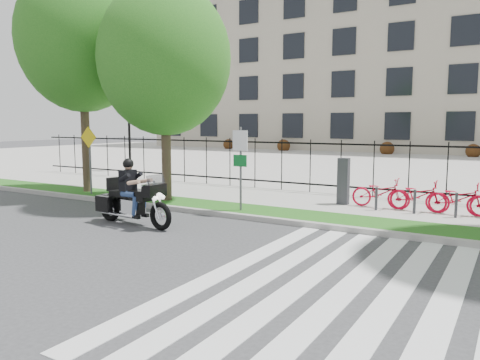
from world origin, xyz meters
The scene contains 14 objects.
ground centered at (0.00, 0.00, 0.00)m, with size 120.00×120.00×0.00m, color #373639.
curb centered at (0.00, 4.10, 0.07)m, with size 60.00×0.20×0.15m, color #98958F.
grass_verge centered at (0.00, 4.95, 0.07)m, with size 60.00×1.50×0.15m, color #1A5715.
sidewalk centered at (0.00, 7.45, 0.07)m, with size 60.00×3.50×0.15m, color #A8A59D.
plaza centered at (0.00, 25.00, 0.05)m, with size 80.00×34.00×0.10m, color #A8A59D.
crosswalk_stripes centered at (4.83, 0.00, 0.01)m, with size 5.70×8.00×0.01m, color silver, non-canonical shape.
iron_fence centered at (0.00, 9.20, 1.15)m, with size 30.00×0.06×2.00m, color black, non-canonical shape.
office_building centered at (0.00, 44.92, 9.97)m, with size 60.00×21.90×20.15m.
lamp_post_left centered at (-12.00, 12.00, 3.21)m, with size 1.06×0.70×4.25m.
street_tree_0 centered at (-7.41, 4.95, 5.85)m, with size 4.70×4.70×8.41m.
street_tree_1 centered at (-3.48, 4.95, 4.86)m, with size 4.40×4.40×7.25m.
sign_pole_regulatory centered at (-0.33, 4.58, 1.74)m, with size 0.50×0.09×2.50m.
sign_pole_warning centered at (-6.81, 4.58, 1.74)m, with size 0.78×0.09×2.49m.
motorcycle_rider centered at (-2.14, 1.92, 0.73)m, with size 2.83×0.92×2.18m.
Camera 1 is at (6.78, -7.33, 2.77)m, focal length 35.00 mm.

